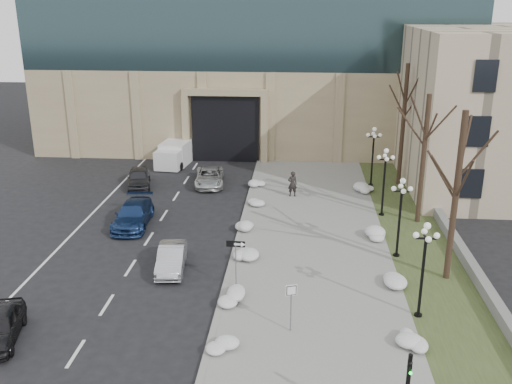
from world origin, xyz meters
TOP-DOWN VIEW (x-y plane):
  - sidewalk at (3.50, 14.00)m, footprint 9.00×40.00m
  - curb at (-1.00, 14.00)m, footprint 0.30×40.00m
  - grass_strip at (10.00, 14.00)m, footprint 4.00×40.00m
  - stone_wall at (12.00, 16.00)m, footprint 0.50×30.00m
  - car_b at (-4.18, 10.02)m, footprint 1.83×4.13m
  - car_c at (-8.05, 16.12)m, footprint 2.43×5.28m
  - car_d at (-4.40, 24.89)m, footprint 2.71×4.95m
  - car_e at (-9.89, 24.15)m, footprint 2.68×4.52m
  - pedestrian at (2.18, 22.36)m, footprint 0.79×0.62m
  - box_truck at (-8.26, 31.07)m, footprint 2.89×6.55m
  - one_way_sign at (-0.27, 8.10)m, footprint 0.98×0.27m
  - keep_sign at (2.42, 4.26)m, footprint 0.50×0.19m
  - snow_clump_b at (-0.38, 2.45)m, footprint 1.10×1.60m
  - snow_clump_c at (-0.54, 6.46)m, footprint 1.10×1.60m
  - snow_clump_d at (-0.40, 11.46)m, footprint 1.10×1.60m
  - snow_clump_e at (-0.76, 15.83)m, footprint 1.10×1.60m
  - snow_clump_f at (-0.36, 20.31)m, footprint 1.10×1.60m
  - snow_clump_g at (-0.70, 24.84)m, footprint 1.10×1.60m
  - snow_clump_h at (7.64, 3.38)m, footprint 1.10×1.60m
  - snow_clump_i at (7.58, 9.17)m, footprint 1.10×1.60m
  - snow_clump_j at (7.67, 14.62)m, footprint 1.10×1.60m
  - snow_clump_k at (7.64, 23.86)m, footprint 1.10×1.60m
  - lamppost_a at (8.30, 6.00)m, footprint 1.18×1.18m
  - lamppost_b at (8.30, 12.50)m, footprint 1.18×1.18m
  - lamppost_c at (8.30, 19.00)m, footprint 1.18×1.18m
  - lamppost_d at (8.30, 25.50)m, footprint 1.18×1.18m
  - tree_near at (10.50, 10.00)m, footprint 3.20×3.20m
  - tree_mid at (10.50, 18.00)m, footprint 3.20×3.20m
  - tree_far at (10.50, 26.00)m, footprint 3.20×3.20m

SIDE VIEW (x-z plane):
  - grass_strip at x=10.00m, z-range 0.00..0.10m
  - sidewalk at x=3.50m, z-range 0.00..0.12m
  - curb at x=-1.00m, z-range 0.00..0.14m
  - snow_clump_b at x=-0.38m, z-range 0.12..0.48m
  - snow_clump_c at x=-0.54m, z-range 0.12..0.48m
  - snow_clump_d at x=-0.40m, z-range 0.12..0.48m
  - snow_clump_e at x=-0.76m, z-range 0.12..0.48m
  - snow_clump_f at x=-0.36m, z-range 0.12..0.48m
  - snow_clump_g at x=-0.70m, z-range 0.12..0.48m
  - snow_clump_h at x=7.64m, z-range 0.12..0.48m
  - snow_clump_i at x=7.58m, z-range 0.12..0.48m
  - snow_clump_j at x=7.67m, z-range 0.12..0.48m
  - snow_clump_k at x=7.64m, z-range 0.12..0.48m
  - stone_wall at x=12.00m, z-range 0.00..0.70m
  - car_d at x=-4.40m, z-range 0.00..1.31m
  - car_b at x=-4.18m, z-range 0.00..1.32m
  - car_e at x=-9.89m, z-range 0.00..1.44m
  - car_c at x=-8.05m, z-range 0.00..1.50m
  - box_truck at x=-8.26m, z-range -0.03..1.98m
  - pedestrian at x=2.18m, z-range 0.12..2.04m
  - keep_sign at x=2.42m, z-range 0.56..2.93m
  - one_way_sign at x=-0.27m, z-range 0.86..3.51m
  - lamppost_a at x=8.30m, z-range 0.69..5.45m
  - lamppost_b at x=8.30m, z-range 0.69..5.45m
  - lamppost_c at x=8.30m, z-range 0.69..5.45m
  - lamppost_d at x=8.30m, z-range 0.69..5.45m
  - tree_mid at x=10.50m, z-range 1.25..9.75m
  - tree_near at x=10.50m, z-range 1.33..10.33m
  - tree_far at x=10.50m, z-range 1.40..10.90m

